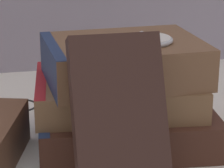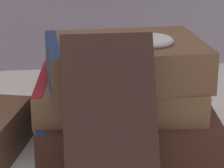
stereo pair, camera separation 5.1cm
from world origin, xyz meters
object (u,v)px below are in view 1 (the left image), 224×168
book_leaning_front (120,126)px  pocket_watch (148,40)px  book_flat_middle (113,91)px  reading_glasses (42,105)px  book_flat_bottom (121,125)px  book_flat_top (119,61)px

book_leaning_front → pocket_watch: size_ratio=2.67×
book_flat_middle → reading_glasses: 0.16m
book_flat_bottom → pocket_watch: (0.03, -0.02, 0.11)m
book_flat_top → pocket_watch: size_ratio=3.05×
pocket_watch → book_leaning_front: bearing=-117.8°
book_flat_bottom → book_flat_middle: book_flat_middle is taller
pocket_watch → reading_glasses: 0.23m
reading_glasses → book_flat_middle: bearing=-47.8°
book_flat_bottom → book_leaning_front: size_ratio=1.36×
book_flat_bottom → pocket_watch: pocket_watch is taller
book_flat_top → pocket_watch: 0.04m
book_flat_bottom → book_leaning_front: (-0.03, -0.12, 0.05)m
book_leaning_front → reading_glasses: 0.27m
book_leaning_front → book_flat_top: bearing=77.6°
reading_glasses → book_flat_top: bearing=-49.0°
book_flat_middle → book_flat_top: size_ratio=1.13×
book_flat_middle → book_flat_bottom: bearing=-47.8°
pocket_watch → book_flat_bottom: bearing=149.9°
book_flat_bottom → reading_glasses: (-0.08, 0.14, -0.02)m
book_flat_middle → pocket_watch: size_ratio=3.44×
book_flat_top → book_leaning_front: book_leaning_front is taller
book_flat_top → book_flat_middle: bearing=105.5°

